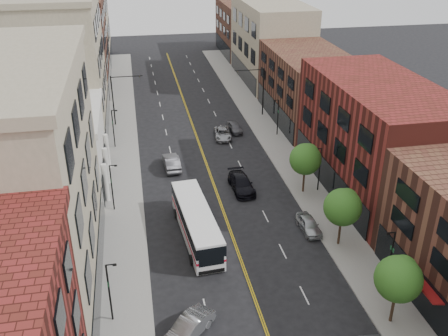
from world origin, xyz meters
TOP-DOWN VIEW (x-y plane):
  - sidewalk_left at (-10.00, 35.00)m, footprint 4.00×110.00m
  - sidewalk_right at (10.00, 35.00)m, footprint 4.00×110.00m
  - bldg_l_tanoffice at (-17.00, 13.00)m, footprint 10.00×22.00m
  - bldg_l_white at (-17.00, 31.00)m, footprint 10.00×14.00m
  - bldg_l_far_a at (-17.00, 48.00)m, footprint 10.00×20.00m
  - bldg_l_far_b at (-17.00, 68.00)m, footprint 10.00×20.00m
  - bldg_l_far_c at (-17.00, 86.00)m, footprint 10.00×16.00m
  - bldg_r_mid at (17.00, 24.00)m, footprint 10.00×22.00m
  - bldg_r_far_a at (17.00, 45.00)m, footprint 10.00×20.00m
  - bldg_r_far_b at (17.00, 66.00)m, footprint 10.00×22.00m
  - bldg_r_far_c at (17.00, 86.00)m, footprint 10.00×18.00m
  - tree_r_1 at (9.39, 4.07)m, footprint 3.40×3.40m
  - tree_r_2 at (9.39, 14.07)m, footprint 3.40×3.40m
  - tree_r_3 at (9.39, 24.07)m, footprint 3.40×3.40m
  - lamp_l_1 at (-10.95, 8.00)m, footprint 0.81×0.55m
  - lamp_l_2 at (-10.95, 24.00)m, footprint 0.81×0.55m
  - lamp_l_3 at (-10.95, 40.00)m, footprint 0.81×0.55m
  - lamp_r_1 at (10.95, 8.00)m, footprint 0.81×0.55m
  - lamp_r_2 at (10.95, 24.00)m, footprint 0.81×0.55m
  - lamp_r_3 at (10.95, 40.00)m, footprint 0.81×0.55m
  - signal_mast_left at (-10.27, 48.00)m, footprint 4.49×0.18m
  - signal_mast_right at (10.27, 48.00)m, footprint 4.49×0.18m
  - city_bus at (-3.33, 17.64)m, footprint 3.52×11.95m
  - car_angle_b at (-5.60, 5.45)m, footprint 4.38×4.33m
  - car_parked_far at (7.40, 16.76)m, footprint 1.76×4.05m
  - car_lane_behind at (-4.28, 32.57)m, footprint 1.99×5.03m
  - car_lane_a at (2.79, 25.80)m, footprint 2.46×5.51m
  - car_lane_b at (3.44, 40.53)m, footprint 2.60×4.87m
  - car_lane_c at (5.50, 42.35)m, footprint 1.89×3.96m

SIDE VIEW (x-z plane):
  - sidewalk_left at x=-10.00m, z-range 0.00..0.15m
  - sidewalk_right at x=10.00m, z-range 0.00..0.15m
  - car_lane_b at x=3.44m, z-range 0.00..1.30m
  - car_lane_c at x=5.50m, z-range 0.00..1.31m
  - car_parked_far at x=7.40m, z-range 0.00..1.36m
  - car_angle_b at x=-5.60m, z-range 0.00..1.51m
  - car_lane_a at x=2.79m, z-range 0.00..1.57m
  - car_lane_behind at x=-4.28m, z-range 0.00..1.63m
  - city_bus at x=-3.33m, z-range 0.25..3.28m
  - lamp_l_1 at x=-10.95m, z-range 0.45..5.50m
  - lamp_l_2 at x=-10.95m, z-range 0.45..5.50m
  - lamp_l_3 at x=-10.95m, z-range 0.45..5.50m
  - lamp_r_1 at x=10.95m, z-range 0.45..5.50m
  - lamp_r_2 at x=10.95m, z-range 0.45..5.50m
  - lamp_r_3 at x=10.95m, z-range 0.45..5.50m
  - bldg_l_white at x=-17.00m, z-range 0.00..8.00m
  - tree_r_1 at x=9.39m, z-range 1.33..6.92m
  - tree_r_2 at x=9.39m, z-range 1.33..6.92m
  - tree_r_3 at x=9.39m, z-range 1.33..6.92m
  - signal_mast_left at x=-10.27m, z-range 1.05..8.25m
  - signal_mast_right at x=10.27m, z-range 1.05..8.25m
  - bldg_r_far_a at x=17.00m, z-range 0.00..10.00m
  - bldg_r_far_c at x=17.00m, z-range 0.00..11.00m
  - bldg_r_mid at x=17.00m, z-range 0.00..12.00m
  - bldg_r_far_b at x=17.00m, z-range 0.00..14.00m
  - bldg_l_far_b at x=-17.00m, z-range 0.00..15.00m
  - bldg_l_tanoffice at x=-17.00m, z-range 0.00..18.00m
  - bldg_l_far_a at x=-17.00m, z-range 0.00..18.00m
  - bldg_l_far_c at x=-17.00m, z-range 0.00..20.00m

